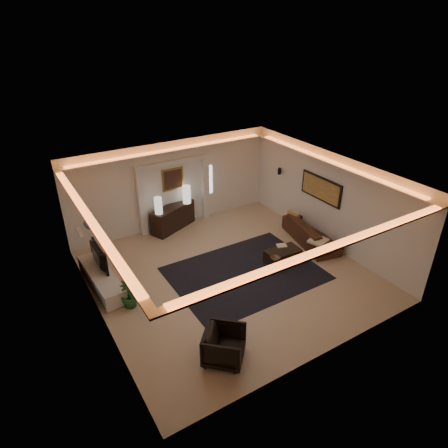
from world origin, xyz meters
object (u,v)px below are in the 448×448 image
console (173,217)px  coffee_table (283,256)px  armchair (224,346)px  sofa (311,232)px

console → coffee_table: 3.97m
console → armchair: console is taller
coffee_table → sofa: bearing=18.2°
console → armchair: 5.98m
sofa → console: bearing=59.1°
coffee_table → armchair: 4.05m
sofa → coffee_table: size_ratio=2.26×
sofa → coffee_table: sofa is taller
armchair → coffee_table: bearing=-13.3°
sofa → coffee_table: (-1.49, -0.44, -0.13)m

